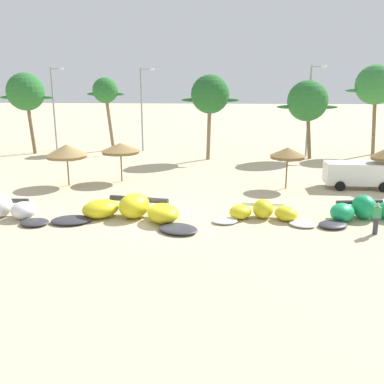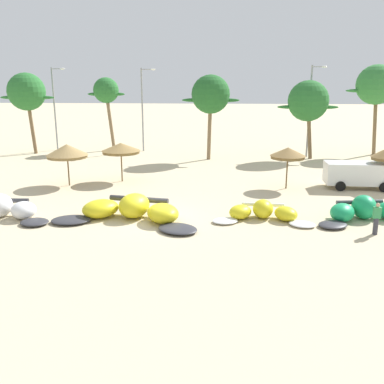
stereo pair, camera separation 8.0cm
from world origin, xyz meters
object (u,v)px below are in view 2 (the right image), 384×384
object	(u,v)px
kite_center	(367,211)
palm_left	(106,92)
person_near_kites	(376,219)
palm_leftmost	(27,92)
beach_umbrella_near_van	(67,151)
palm_center_right	(376,85)
kite_left	(131,210)
beach_umbrella_near_palms	(288,153)
palm_center_left	(308,101)
beach_umbrella_middle	(121,148)
lamppost_west_center	(143,106)
lamppost_east_center	(311,107)
kite_left_of_center	(263,212)
lamppost_west	(55,105)
parked_van	(358,173)
palm_left_of_gap	(211,95)

from	to	relation	value
kite_center	palm_left	size ratio (longest dim) A/B	0.82
person_near_kites	palm_leftmost	world-z (taller)	palm_leftmost
beach_umbrella_near_van	palm_left	size ratio (longest dim) A/B	0.39
beach_umbrella_near_van	palm_center_right	world-z (taller)	palm_center_right
kite_left	beach_umbrella_near_palms	bearing A→B (deg)	39.54
beach_umbrella_near_van	palm_center_left	bearing A→B (deg)	33.64
beach_umbrella_middle	palm_center_right	world-z (taller)	palm_center_right
person_near_kites	kite_left	bearing A→B (deg)	173.59
lamppost_west_center	lamppost_east_center	bearing A→B (deg)	-8.62
beach_umbrella_near_palms	palm_left	size ratio (longest dim) A/B	0.37
kite_center	palm_center_right	xyz separation A→B (m)	(7.33, 22.46, 6.54)
kite_left_of_center	lamppost_east_center	xyz separation A→B (m)	(6.22, 20.69, 4.57)
palm_leftmost	lamppost_west	xyz separation A→B (m)	(1.97, 2.41, -1.38)
kite_left	lamppost_east_center	world-z (taller)	lamppost_east_center
kite_left	kite_left_of_center	distance (m)	7.23
palm_center_right	kite_left_of_center	bearing A→B (deg)	-119.68
parked_van	lamppost_west	size ratio (longest dim) A/B	0.54
person_near_kites	lamppost_west_center	distance (m)	30.32
palm_left	palm_center_left	distance (m)	21.16
person_near_kites	palm_leftmost	bearing A→B (deg)	140.82
kite_center	palm_leftmost	world-z (taller)	palm_leftmost
palm_left	palm_center_right	size ratio (longest dim) A/B	0.86
beach_umbrella_near_van	palm_center_left	world-z (taller)	palm_center_left
beach_umbrella_middle	lamppost_west_center	distance (m)	14.91
lamppost_west_center	lamppost_west	bearing A→B (deg)	-179.49
kite_left	lamppost_west_center	xyz separation A→B (m)	(-3.71, 23.84, 4.40)
kite_center	lamppost_east_center	distance (m)	20.89
beach_umbrella_near_palms	palm_left	xyz separation A→B (m)	(-17.28, 16.40, 3.81)
beach_umbrella_near_palms	lamppost_west_center	xyz separation A→B (m)	(-13.17, 16.03, 2.37)
palm_leftmost	lamppost_west_center	distance (m)	11.99
kite_center	palm_center_left	bearing A→B (deg)	89.62
parked_van	lamppost_west	bearing A→B (deg)	151.00
person_near_kites	palm_center_left	bearing A→B (deg)	88.93
palm_leftmost	person_near_kites	bearing A→B (deg)	-39.18
kite_left	lamppost_west	bearing A→B (deg)	119.39
beach_umbrella_near_palms	palm_left_of_gap	bearing A→B (deg)	117.18
kite_center	lamppost_west	distance (m)	35.11
beach_umbrella_near_palms	palm_left_of_gap	size ratio (longest dim) A/B	0.36
kite_center	palm_left_of_gap	bearing A→B (deg)	116.68
lamppost_west	palm_left_of_gap	bearing A→B (deg)	-15.13
palm_leftmost	palm_center_right	bearing A→B (deg)	3.15
kite_left_of_center	person_near_kites	world-z (taller)	person_near_kites
kite_left_of_center	beach_umbrella_near_van	size ratio (longest dim) A/B	1.89
kite_left	lamppost_east_center	xyz separation A→B (m)	(13.43, 21.24, 4.46)
palm_left_of_gap	palm_center_right	bearing A→B (deg)	14.09
kite_left_of_center	lamppost_west_center	distance (m)	26.11
beach_umbrella_middle	palm_leftmost	size ratio (longest dim) A/B	0.35
palm_center_left	lamppost_west_center	distance (m)	17.06
kite_left	kite_left_of_center	size ratio (longest dim) A/B	1.47
kite_left_of_center	person_near_kites	xyz separation A→B (m)	(5.36, -1.97, 0.42)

